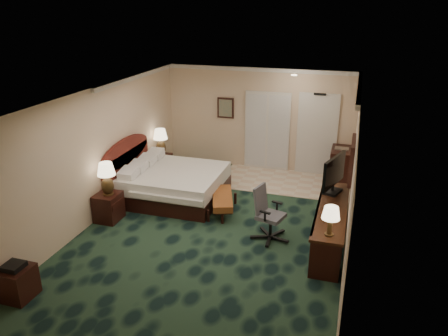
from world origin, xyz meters
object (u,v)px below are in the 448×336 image
(desk, at_px, (330,226))
(minibar, at_px, (340,166))
(nightstand_far, at_px, (162,165))
(bed, at_px, (175,184))
(lamp_far, at_px, (161,142))
(desk_chair, at_px, (271,214))
(lamp_near, at_px, (107,179))
(bed_bench, at_px, (222,204))
(side_table, at_px, (17,283))
(nightstand_near, at_px, (108,207))
(tv, at_px, (334,175))

(desk, xyz_separation_m, minibar, (0.01, 3.03, 0.09))
(nightstand_far, distance_m, desk, 5.02)
(bed, height_order, lamp_far, lamp_far)
(desk_chair, bearing_deg, desk, 23.88)
(minibar, bearing_deg, lamp_near, -142.48)
(bed_bench, height_order, side_table, side_table)
(desk, distance_m, desk_chair, 1.12)
(lamp_near, height_order, bed_bench, lamp_near)
(bed_bench, bearing_deg, lamp_far, 124.05)
(nightstand_near, bearing_deg, tv, 13.81)
(lamp_near, distance_m, desk, 4.47)
(nightstand_near, distance_m, tv, 4.61)
(desk, bearing_deg, bed_bench, 164.23)
(bed_bench, height_order, desk_chair, desk_chair)
(lamp_near, height_order, desk_chair, lamp_near)
(bed, bearing_deg, tv, -5.33)
(bed_bench, bearing_deg, side_table, -138.84)
(bed, bearing_deg, lamp_far, 126.14)
(nightstand_near, height_order, desk_chair, desk_chair)
(side_table, bearing_deg, minibar, 53.74)
(bed, relative_size, minibar, 2.33)
(desk, height_order, minibar, minibar)
(lamp_far, distance_m, tv, 4.71)
(lamp_near, xyz_separation_m, desk_chair, (3.33, 0.21, -0.40))
(desk_chair, distance_m, minibar, 3.37)
(bed, xyz_separation_m, bed_bench, (1.25, -0.39, -0.13))
(nightstand_far, xyz_separation_m, desk_chair, (3.38, -2.43, 0.25))
(side_table, relative_size, tv, 0.53)
(bed, distance_m, bed_bench, 1.32)
(side_table, bearing_deg, desk_chair, 40.64)
(lamp_near, bearing_deg, desk, 4.79)
(side_table, xyz_separation_m, minibar, (4.45, 6.06, 0.20))
(desk_chair, bearing_deg, lamp_near, -160.76)
(bed, relative_size, nightstand_near, 3.62)
(desk_chair, bearing_deg, nightstand_far, 159.82)
(side_table, height_order, desk, desk)
(bed, height_order, desk_chair, desk_chair)
(lamp_near, height_order, side_table, lamp_near)
(lamp_far, xyz_separation_m, bed_bench, (2.17, -1.65, -0.69))
(lamp_near, distance_m, tv, 4.51)
(lamp_far, height_order, side_table, lamp_far)
(desk, xyz_separation_m, desk_chair, (-1.09, -0.16, 0.16))
(bed_bench, xyz_separation_m, minibar, (2.31, 2.38, 0.25))
(lamp_far, bearing_deg, nightstand_near, -89.57)
(lamp_far, distance_m, desk, 5.06)
(bed, distance_m, tv, 3.60)
(nightstand_near, relative_size, side_table, 1.14)
(bed, xyz_separation_m, tv, (3.50, -0.33, 0.77))
(minibar, bearing_deg, tv, -91.37)
(lamp_far, bearing_deg, lamp_near, -88.86)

